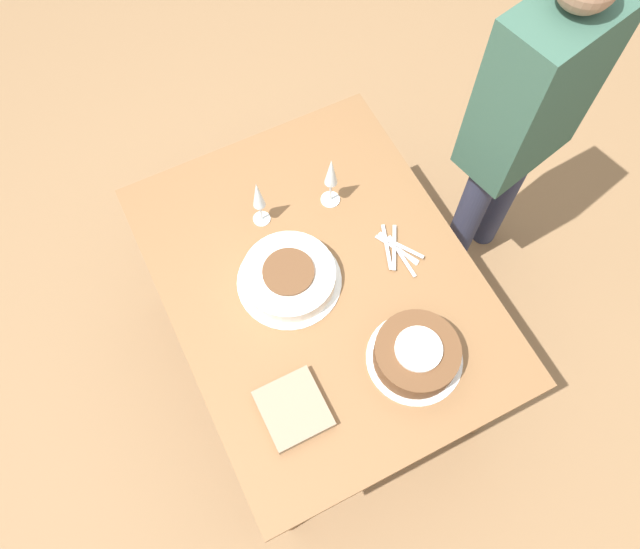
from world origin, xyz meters
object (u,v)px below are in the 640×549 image
cake_center_white (289,277)px  wine_glass_near (258,197)px  cake_front_chocolate (416,354)px  wine_glass_far (331,174)px  person_cutting (526,117)px

cake_center_white → wine_glass_near: (0.25, -0.02, 0.11)m
wine_glass_near → cake_center_white: bearing=176.4°
cake_center_white → cake_front_chocolate: (-0.41, -0.23, 0.01)m
wine_glass_near → wine_glass_far: wine_glass_far is taller
cake_center_white → cake_front_chocolate: bearing=-150.6°
cake_center_white → wine_glass_far: wine_glass_far is taller
wine_glass_far → cake_front_chocolate: bearing=177.3°
wine_glass_far → person_cutting: bearing=-99.1°
cake_front_chocolate → wine_glass_far: size_ratio=1.28×
cake_center_white → cake_front_chocolate: cake_front_chocolate is taller
cake_front_chocolate → wine_glass_far: 0.64m
cake_front_chocolate → wine_glass_far: bearing=-2.7°
cake_front_chocolate → wine_glass_far: (0.63, -0.03, 0.11)m
cake_front_chocolate → wine_glass_near: (0.67, 0.22, 0.10)m
wine_glass_near → wine_glass_far: size_ratio=0.94×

